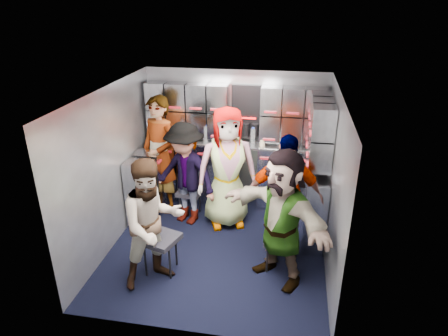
% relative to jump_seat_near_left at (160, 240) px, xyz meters
% --- Properties ---
extents(floor, '(3.00, 3.00, 0.00)m').
position_rel_jump_seat_near_left_xyz_m(floor, '(0.58, 0.61, -0.43)').
color(floor, black).
rests_on(floor, ground).
extents(wall_back, '(2.80, 0.04, 2.10)m').
position_rel_jump_seat_near_left_xyz_m(wall_back, '(0.58, 2.11, 0.62)').
color(wall_back, '#8E929B').
rests_on(wall_back, ground).
extents(wall_left, '(0.04, 3.00, 2.10)m').
position_rel_jump_seat_near_left_xyz_m(wall_left, '(-0.82, 0.61, 0.62)').
color(wall_left, '#8E929B').
rests_on(wall_left, ground).
extents(wall_right, '(0.04, 3.00, 2.10)m').
position_rel_jump_seat_near_left_xyz_m(wall_right, '(1.98, 0.61, 0.62)').
color(wall_right, '#8E929B').
rests_on(wall_right, ground).
extents(ceiling, '(2.80, 3.00, 0.02)m').
position_rel_jump_seat_near_left_xyz_m(ceiling, '(0.58, 0.61, 1.67)').
color(ceiling, silver).
rests_on(ceiling, wall_back).
extents(cart_bank_back, '(2.68, 0.38, 0.99)m').
position_rel_jump_seat_near_left_xyz_m(cart_bank_back, '(0.58, 1.90, 0.06)').
color(cart_bank_back, '#8F949D').
rests_on(cart_bank_back, ground).
extents(cart_bank_left, '(0.38, 0.76, 0.99)m').
position_rel_jump_seat_near_left_xyz_m(cart_bank_left, '(-0.61, 1.17, 0.06)').
color(cart_bank_left, '#8F949D').
rests_on(cart_bank_left, ground).
extents(counter, '(2.68, 0.42, 0.03)m').
position_rel_jump_seat_near_left_xyz_m(counter, '(0.58, 1.90, 0.58)').
color(counter, silver).
rests_on(counter, cart_bank_back).
extents(locker_bank_back, '(2.68, 0.28, 0.82)m').
position_rel_jump_seat_near_left_xyz_m(locker_bank_back, '(0.58, 1.96, 1.06)').
color(locker_bank_back, '#8F949D').
rests_on(locker_bank_back, wall_back).
extents(locker_bank_right, '(0.28, 1.00, 0.82)m').
position_rel_jump_seat_near_left_xyz_m(locker_bank_right, '(1.83, 1.31, 1.06)').
color(locker_bank_right, '#8F949D').
rests_on(locker_bank_right, wall_right).
extents(right_cabinet, '(0.28, 1.20, 1.00)m').
position_rel_jump_seat_near_left_xyz_m(right_cabinet, '(1.83, 1.21, 0.07)').
color(right_cabinet, '#8F949D').
rests_on(right_cabinet, ground).
extents(coffee_niche, '(0.46, 0.16, 0.84)m').
position_rel_jump_seat_near_left_xyz_m(coffee_niche, '(0.76, 2.02, 1.04)').
color(coffee_niche, black).
rests_on(coffee_niche, wall_back).
extents(red_latch_strip, '(2.60, 0.02, 0.03)m').
position_rel_jump_seat_near_left_xyz_m(red_latch_strip, '(0.58, 1.70, 0.45)').
color(red_latch_strip, red).
rests_on(red_latch_strip, cart_bank_back).
extents(jump_seat_near_left, '(0.51, 0.50, 0.49)m').
position_rel_jump_seat_near_left_xyz_m(jump_seat_near_left, '(0.00, 0.00, 0.00)').
color(jump_seat_near_left, black).
rests_on(jump_seat_near_left, ground).
extents(jump_seat_mid_left, '(0.37, 0.35, 0.41)m').
position_rel_jump_seat_near_left_xyz_m(jump_seat_mid_left, '(0.01, 1.37, -0.07)').
color(jump_seat_mid_left, black).
rests_on(jump_seat_mid_left, ground).
extents(jump_seat_center, '(0.38, 0.36, 0.44)m').
position_rel_jump_seat_near_left_xyz_m(jump_seat_center, '(0.60, 1.43, -0.04)').
color(jump_seat_center, black).
rests_on(jump_seat_center, ground).
extents(jump_seat_mid_right, '(0.43, 0.41, 0.50)m').
position_rel_jump_seat_near_left_xyz_m(jump_seat_mid_right, '(1.42, 0.76, 0.01)').
color(jump_seat_mid_right, black).
rests_on(jump_seat_mid_right, ground).
extents(jump_seat_near_right, '(0.38, 0.36, 0.44)m').
position_rel_jump_seat_near_left_xyz_m(jump_seat_near_right, '(1.41, 0.30, -0.05)').
color(jump_seat_near_right, black).
rests_on(jump_seat_near_right, ground).
extents(attendant_standing, '(0.78, 0.67, 1.81)m').
position_rel_jump_seat_near_left_xyz_m(attendant_standing, '(-0.47, 1.49, 0.47)').
color(attendant_standing, black).
rests_on(attendant_standing, ground).
extents(attendant_arc_a, '(0.95, 0.94, 1.55)m').
position_rel_jump_seat_near_left_xyz_m(attendant_arc_a, '(0.00, -0.18, 0.34)').
color(attendant_arc_a, black).
rests_on(attendant_arc_a, ground).
extents(attendant_arc_b, '(1.13, 0.89, 1.53)m').
position_rel_jump_seat_near_left_xyz_m(attendant_arc_b, '(0.01, 1.19, 0.33)').
color(attendant_arc_b, black).
rests_on(attendant_arc_b, ground).
extents(attendant_arc_c, '(1.00, 0.81, 1.76)m').
position_rel_jump_seat_near_left_xyz_m(attendant_arc_c, '(0.60, 1.25, 0.45)').
color(attendant_arc_c, black).
rests_on(attendant_arc_c, ground).
extents(attendant_arc_d, '(1.00, 0.49, 1.66)m').
position_rel_jump_seat_near_left_xyz_m(attendant_arc_d, '(1.42, 0.58, 0.40)').
color(attendant_arc_d, black).
rests_on(attendant_arc_d, ground).
extents(attendant_arc_e, '(1.49, 1.34, 1.65)m').
position_rel_jump_seat_near_left_xyz_m(attendant_arc_e, '(1.41, 0.12, 0.39)').
color(attendant_arc_e, black).
rests_on(attendant_arc_e, ground).
extents(bottle_left, '(0.06, 0.06, 0.24)m').
position_rel_jump_seat_near_left_xyz_m(bottle_left, '(0.43, 1.85, 0.72)').
color(bottle_left, white).
rests_on(bottle_left, counter).
extents(bottle_mid, '(0.07, 0.07, 0.26)m').
position_rel_jump_seat_near_left_xyz_m(bottle_mid, '(0.16, 1.85, 0.72)').
color(bottle_mid, white).
rests_on(bottle_mid, counter).
extents(bottle_right, '(0.07, 0.07, 0.25)m').
position_rel_jump_seat_near_left_xyz_m(bottle_right, '(0.89, 1.85, 0.72)').
color(bottle_right, white).
rests_on(bottle_right, counter).
extents(cup_left, '(0.07, 0.07, 0.10)m').
position_rel_jump_seat_near_left_xyz_m(cup_left, '(-0.50, 1.84, 0.65)').
color(cup_left, beige).
rests_on(cup_left, counter).
extents(cup_right, '(0.08, 0.08, 0.09)m').
position_rel_jump_seat_near_left_xyz_m(cup_right, '(1.04, 1.84, 0.64)').
color(cup_right, beige).
rests_on(cup_right, counter).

